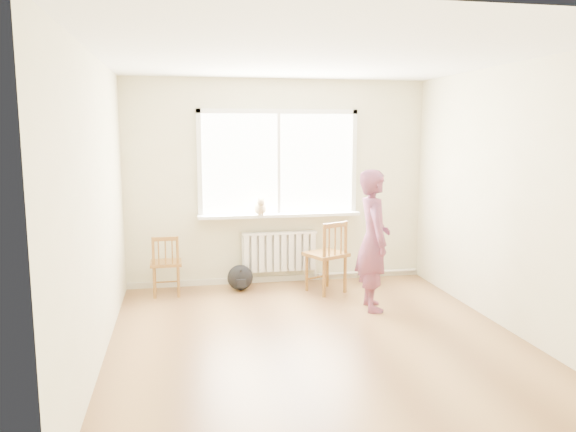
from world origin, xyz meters
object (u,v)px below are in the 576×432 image
person (373,240)px  backpack (240,278)px  chair_left (166,265)px  chair_right (329,257)px  cat (260,207)px

person → backpack: (-1.41, 1.04, -0.64)m
chair_left → chair_right: bearing=171.8°
chair_left → person: bearing=156.4°
cat → chair_right: bearing=-28.7°
chair_left → backpack: 0.95m
chair_left → backpack: size_ratio=2.32×
chair_left → backpack: chair_left is taller
person → cat: bearing=48.8°
chair_left → cat: bearing=-171.5°
chair_left → person: 2.56m
backpack → cat: bearing=25.4°
cat → backpack: 0.94m
backpack → chair_left: bearing=-175.5°
chair_left → cat: (1.21, 0.21, 0.66)m
chair_right → person: bearing=89.4°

